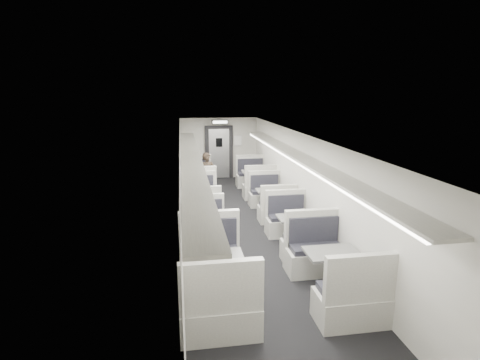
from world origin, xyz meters
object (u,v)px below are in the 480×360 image
object	(u,v)px
booth_left_d	(215,279)
booth_right_d	(332,272)
booth_left_a	(197,184)
booth_left_c	(206,237)
booth_right_c	(296,231)
booth_right_a	(255,181)
booth_left_b	(200,203)
vestibule_door	(219,153)
exit_sign	(220,122)
booth_right_b	(270,201)
passenger	(207,176)

from	to	relation	value
booth_left_d	booth_right_d	xyz separation A→B (m)	(2.00, -0.05, -0.01)
booth_left_a	booth_left_d	bearing A→B (deg)	-90.00
booth_left_c	booth_right_c	bearing A→B (deg)	-0.33
booth_left_c	booth_right_d	size ratio (longest dim) A/B	0.89
booth_right_d	booth_right_a	bearing A→B (deg)	90.00
booth_left_b	booth_right_a	distance (m)	3.01
booth_left_a	booth_left_c	size ratio (longest dim) A/B	1.14
booth_left_a	booth_right_c	xyz separation A→B (m)	(2.00, -4.58, -0.04)
booth_right_c	vestibule_door	distance (m)	7.16
booth_right_a	exit_sign	world-z (taller)	exit_sign
booth_left_d	booth_right_c	bearing A→B (deg)	44.64
booth_right_b	passenger	xyz separation A→B (m)	(-1.67, 1.83, 0.40)
booth_left_b	booth_right_c	xyz separation A→B (m)	(2.00, -2.52, 0.00)
booth_left_a	booth_right_a	bearing A→B (deg)	5.28
passenger	exit_sign	bearing A→B (deg)	56.88
booth_left_d	passenger	size ratio (longest dim) A/B	1.55
booth_left_a	booth_left_c	xyz separation A→B (m)	(0.00, -4.57, -0.05)
booth_right_b	booth_left_d	bearing A→B (deg)	-114.36
booth_right_a	exit_sign	bearing A→B (deg)	118.96
booth_left_a	exit_sign	bearing A→B (deg)	63.34
booth_right_a	booth_right_c	size ratio (longest dim) A/B	1.05
booth_right_c	vestibule_door	world-z (taller)	vestibule_door
booth_left_d	booth_right_d	world-z (taller)	booth_left_d
passenger	vestibule_door	size ratio (longest dim) A/B	0.71
booth_left_a	booth_right_d	distance (m)	6.90
booth_left_c	passenger	world-z (taller)	passenger
exit_sign	booth_left_c	bearing A→B (deg)	-98.67
booth_left_c	vestibule_door	world-z (taller)	vestibule_door
booth_right_d	exit_sign	world-z (taller)	exit_sign
booth_left_b	exit_sign	world-z (taller)	exit_sign
booth_left_d	booth_right_b	xyz separation A→B (m)	(2.00, 4.42, -0.06)
vestibule_door	exit_sign	distance (m)	1.33
booth_right_b	booth_right_c	size ratio (longest dim) A/B	0.97
booth_left_b	booth_right_c	size ratio (longest dim) A/B	1.00
vestibule_door	exit_sign	xyz separation A→B (m)	(0.00, -0.49, 1.24)
booth_left_c	exit_sign	distance (m)	6.91
booth_right_d	vestibule_door	world-z (taller)	vestibule_door
booth_left_c	booth_right_b	distance (m)	3.15
booth_right_c	vestibule_door	xyz separation A→B (m)	(-1.00, 7.06, 0.68)
passenger	exit_sign	world-z (taller)	exit_sign
booth_left_b	booth_right_d	size ratio (longest dim) A/B	0.90
booth_left_a	booth_left_c	distance (m)	4.57
booth_right_a	booth_right_d	distance (m)	6.79
booth_left_b	vestibule_door	xyz separation A→B (m)	(1.00, 4.54, 0.68)
booth_left_a	vestibule_door	bearing A→B (deg)	68.04
booth_left_c	booth_right_d	world-z (taller)	booth_right_d
booth_left_d	booth_right_b	bearing A→B (deg)	65.64
booth_right_a	booth_left_a	bearing A→B (deg)	-174.72
booth_left_d	vestibule_door	world-z (taller)	vestibule_door
booth_right_a	passenger	xyz separation A→B (m)	(-1.67, -0.49, 0.37)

